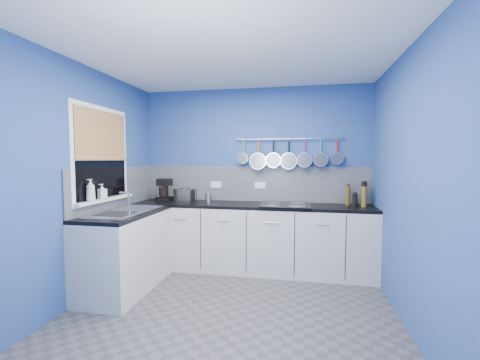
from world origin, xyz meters
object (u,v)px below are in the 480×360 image
(soap_bottle_b, at_px, (102,191))
(coffee_maker, at_px, (164,190))
(soap_bottle_a, at_px, (91,190))
(paper_towel, at_px, (162,191))
(hob, at_px, (286,205))
(toaster, at_px, (185,195))
(canister, at_px, (208,198))

(soap_bottle_b, distance_m, coffee_maker, 1.07)
(soap_bottle_a, relative_size, coffee_maker, 0.75)
(soap_bottle_b, xyz_separation_m, paper_towel, (0.22, 1.08, -0.09))
(soap_bottle_b, relative_size, hob, 0.27)
(coffee_maker, height_order, toaster, coffee_maker)
(soap_bottle_b, height_order, hob, soap_bottle_b)
(paper_towel, xyz_separation_m, coffee_maker, (0.06, -0.05, 0.02))
(coffee_maker, xyz_separation_m, hob, (1.73, -0.09, -0.15))
(soap_bottle_a, distance_m, canister, 1.57)
(coffee_maker, distance_m, toaster, 0.31)
(soap_bottle_b, relative_size, toaster, 0.63)
(soap_bottle_a, distance_m, soap_bottle_b, 0.20)
(soap_bottle_b, height_order, coffee_maker, soap_bottle_b)
(canister, bearing_deg, coffee_maker, -177.21)
(coffee_maker, distance_m, canister, 0.66)
(soap_bottle_a, xyz_separation_m, hob, (2.01, 1.13, -0.26))
(hob, bearing_deg, coffee_maker, 176.95)
(coffee_maker, bearing_deg, canister, 11.89)
(coffee_maker, distance_m, hob, 1.74)
(toaster, bearing_deg, coffee_maker, -154.60)
(toaster, distance_m, hob, 1.44)
(toaster, height_order, hob, toaster)
(soap_bottle_a, relative_size, toaster, 0.88)
(canister, bearing_deg, soap_bottle_a, -126.37)
(paper_towel, distance_m, canister, 0.71)
(soap_bottle_b, xyz_separation_m, canister, (0.92, 1.06, -0.17))
(soap_bottle_a, xyz_separation_m, coffee_maker, (0.27, 1.22, -0.11))
(toaster, bearing_deg, canister, 14.25)
(soap_bottle_a, distance_m, coffee_maker, 1.26)
(soap_bottle_b, distance_m, hob, 2.23)
(soap_bottle_b, bearing_deg, toaster, 62.03)
(soap_bottle_a, bearing_deg, soap_bottle_b, 90.00)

